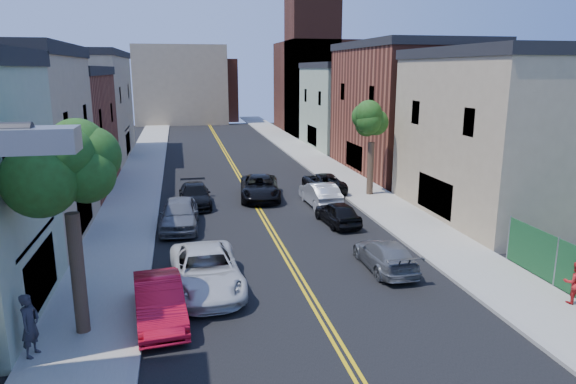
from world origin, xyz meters
TOP-DOWN VIEW (x-y plane):
  - sidewalk_left at (-7.90, 40.00)m, footprint 3.20×100.00m
  - sidewalk_right at (7.90, 40.00)m, footprint 3.20×100.00m
  - curb_left at (-6.15, 40.00)m, footprint 0.30×100.00m
  - curb_right at (6.15, 40.00)m, footprint 0.30×100.00m
  - bldg_left_brick at (-14.00, 36.00)m, footprint 9.00×12.00m
  - bldg_left_tan_far at (-14.00, 50.00)m, footprint 9.00×16.00m
  - bldg_right_tan at (14.00, 24.00)m, footprint 9.00×12.00m
  - bldg_right_brick at (14.00, 38.00)m, footprint 9.00×14.00m
  - bldg_right_palegrn at (14.00, 52.00)m, footprint 9.00×12.00m
  - church at (16.33, 67.07)m, footprint 16.20×14.20m
  - backdrop_left at (-4.00, 82.00)m, footprint 14.00×8.00m
  - backdrop_center at (0.00, 86.00)m, footprint 10.00×8.00m
  - tree_left_mid at (-7.88, 14.01)m, footprint 5.20×5.20m
  - tree_right_far at (7.92, 30.01)m, footprint 4.40×4.40m
  - red_sedan at (-5.50, 14.48)m, footprint 2.02×4.63m
  - white_pickup at (-3.80, 16.80)m, footprint 2.84×5.78m
  - grey_car_left at (-4.77, 25.08)m, footprint 2.23×5.01m
  - black_car_left at (-3.80, 29.83)m, footprint 2.01×4.75m
  - grey_car_right at (3.86, 17.38)m, footprint 1.80×4.38m
  - black_car_right at (3.80, 24.07)m, footprint 1.91×4.01m
  - silver_car_right at (3.94, 28.25)m, footprint 1.77×4.61m
  - dark_car_right_far at (5.15, 31.80)m, footprint 2.28×4.90m
  - black_suv_lane at (0.50, 30.79)m, footprint 3.14×5.74m
  - pedestrian_left at (-9.10, 12.75)m, footprint 0.66×0.82m
  - pedestrian_right at (9.10, 12.52)m, footprint 0.93×0.83m

SIDE VIEW (x-z plane):
  - sidewalk_left at x=-7.90m, z-range 0.00..0.15m
  - sidewalk_right at x=7.90m, z-range 0.00..0.15m
  - curb_left at x=-6.15m, z-range 0.00..0.15m
  - curb_right at x=6.15m, z-range 0.00..0.15m
  - grey_car_right at x=3.86m, z-range 0.00..1.27m
  - black_car_right at x=3.80m, z-range 0.00..1.32m
  - dark_car_right_far at x=5.15m, z-range 0.00..1.36m
  - black_car_left at x=-3.80m, z-range 0.00..1.37m
  - red_sedan at x=-5.50m, z-range 0.00..1.48m
  - silver_car_right at x=3.94m, z-range 0.00..1.50m
  - black_suv_lane at x=0.50m, z-range 0.00..1.52m
  - white_pickup at x=-3.80m, z-range 0.00..1.58m
  - grey_car_left at x=-4.77m, z-range 0.00..1.67m
  - pedestrian_right at x=9.10m, z-range 0.15..1.73m
  - pedestrian_left at x=-9.10m, z-range 0.15..2.09m
  - bldg_left_brick at x=-14.00m, z-range 0.00..8.00m
  - bldg_right_palegrn at x=14.00m, z-range 0.00..8.50m
  - bldg_right_tan at x=14.00m, z-range 0.00..9.00m
  - bldg_left_tan_far at x=-14.00m, z-range 0.00..9.50m
  - bldg_right_brick at x=14.00m, z-range 0.00..10.00m
  - backdrop_center at x=0.00m, z-range 0.00..10.00m
  - tree_right_far at x=7.92m, z-range 1.74..9.77m
  - backdrop_left at x=-4.00m, z-range 0.00..12.00m
  - tree_left_mid at x=-7.88m, z-range 1.94..11.23m
  - church at x=16.33m, z-range -4.06..18.54m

